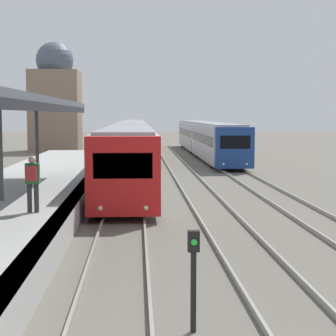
{
  "coord_description": "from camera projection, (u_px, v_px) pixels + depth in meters",
  "views": [
    {
      "loc": [
        0.49,
        -5.85,
        3.71
      ],
      "look_at": [
        1.68,
        15.89,
        1.64
      ],
      "focal_mm": 60.0,
      "sensor_mm": 36.0,
      "label": 1
    }
  ],
  "objects": [
    {
      "name": "platform_canopy",
      "position": [
        0.0,
        103.0,
        18.45
      ],
      "size": [
        4.0,
        17.11,
        3.39
      ],
      "color": "#4C515B",
      "rests_on": "station_platform"
    },
    {
      "name": "person_on_platform",
      "position": [
        32.0,
        179.0,
        16.33
      ],
      "size": [
        0.4,
        0.4,
        1.66
      ],
      "color": "#2D2D33",
      "rests_on": "station_platform"
    },
    {
      "name": "train_near",
      "position": [
        131.0,
        140.0,
        44.47
      ],
      "size": [
        2.58,
        51.6,
        3.1
      ],
      "color": "red",
      "rests_on": "ground_plane"
    },
    {
      "name": "train_far",
      "position": [
        205.0,
        137.0,
        51.43
      ],
      "size": [
        2.52,
        31.63,
        3.05
      ],
      "color": "navy",
      "rests_on": "ground_plane"
    },
    {
      "name": "signal_post_near",
      "position": [
        193.0,
        269.0,
        9.49
      ],
      "size": [
        0.2,
        0.21,
        1.77
      ],
      "color": "black",
      "rests_on": "ground_plane"
    },
    {
      "name": "distant_domed_building",
      "position": [
        55.0,
        100.0,
        56.95
      ],
      "size": [
        4.9,
        4.9,
        11.05
      ],
      "color": "#89705B",
      "rests_on": "ground_plane"
    }
  ]
}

